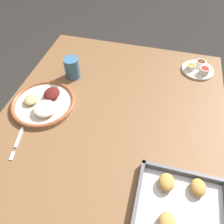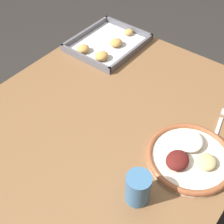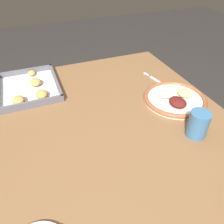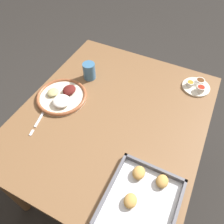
{
  "view_description": "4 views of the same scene",
  "coord_description": "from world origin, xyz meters",
  "px_view_note": "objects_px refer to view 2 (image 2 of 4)",
  "views": [
    {
      "loc": [
        0.58,
        0.15,
        1.43
      ],
      "look_at": [
        0.0,
        0.0,
        0.74
      ],
      "focal_mm": 35.0,
      "sensor_mm": 36.0,
      "label": 1
    },
    {
      "loc": [
        -0.61,
        -0.48,
        1.55
      ],
      "look_at": [
        0.0,
        0.0,
        0.74
      ],
      "focal_mm": 50.0,
      "sensor_mm": 36.0,
      "label": 2
    },
    {
      "loc": [
        -0.64,
        0.26,
        1.29
      ],
      "look_at": [
        0.0,
        0.0,
        0.74
      ],
      "focal_mm": 35.0,
      "sensor_mm": 36.0,
      "label": 3
    },
    {
      "loc": [
        0.65,
        0.32,
        1.62
      ],
      "look_at": [
        0.0,
        0.0,
        0.74
      ],
      "focal_mm": 35.0,
      "sensor_mm": 36.0,
      "label": 4
    }
  ],
  "objects_px": {
    "fork": "(218,129)",
    "baking_tray": "(107,45)",
    "dinner_plate": "(190,156)",
    "drinking_cup": "(138,188)"
  },
  "relations": [
    {
      "from": "dinner_plate",
      "to": "baking_tray",
      "type": "distance_m",
      "value": 0.69
    },
    {
      "from": "dinner_plate",
      "to": "fork",
      "type": "xyz_separation_m",
      "value": [
        0.17,
        -0.02,
        -0.01
      ]
    },
    {
      "from": "dinner_plate",
      "to": "baking_tray",
      "type": "xyz_separation_m",
      "value": [
        0.33,
        0.61,
        -0.0
      ]
    },
    {
      "from": "drinking_cup",
      "to": "baking_tray",
      "type": "bearing_deg",
      "value": 45.06
    },
    {
      "from": "dinner_plate",
      "to": "baking_tray",
      "type": "bearing_deg",
      "value": 61.31
    },
    {
      "from": "baking_tray",
      "to": "drinking_cup",
      "type": "distance_m",
      "value": 0.78
    },
    {
      "from": "dinner_plate",
      "to": "drinking_cup",
      "type": "distance_m",
      "value": 0.23
    },
    {
      "from": "baking_tray",
      "to": "drinking_cup",
      "type": "height_order",
      "value": "drinking_cup"
    },
    {
      "from": "fork",
      "to": "baking_tray",
      "type": "relative_size",
      "value": 0.59
    },
    {
      "from": "dinner_plate",
      "to": "drinking_cup",
      "type": "relative_size",
      "value": 2.75
    }
  ]
}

